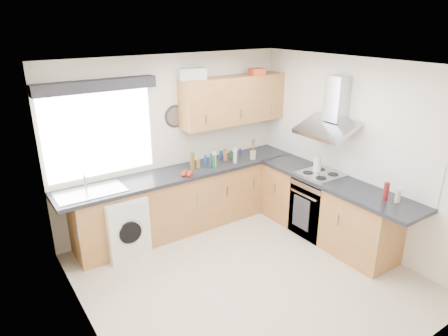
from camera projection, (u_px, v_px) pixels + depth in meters
ground_plane at (246, 277)px, 4.85m from camera, size 3.60×3.60×0.00m
ceiling at (251, 66)px, 3.96m from camera, size 3.60×3.60×0.02m
wall_back at (173, 143)px, 5.80m from camera, size 3.60×0.02×2.50m
wall_front at (394, 258)px, 3.01m from camera, size 3.60×0.02×2.50m
wall_left at (84, 227)px, 3.46m from camera, size 0.02×3.60×2.50m
wall_right at (355, 153)px, 5.35m from camera, size 0.02×3.60×2.50m
window at (100, 134)px, 5.13m from camera, size 1.40×0.02×1.10m
window_blind at (96, 86)px, 4.84m from camera, size 1.50×0.18×0.14m
splashback at (336, 152)px, 5.60m from camera, size 0.01×3.00×0.54m
base_cab_back at (179, 203)px, 5.81m from camera, size 3.00×0.58×0.86m
base_cab_corner at (264, 179)px, 6.64m from camera, size 0.60×0.60×0.86m
base_cab_right at (326, 209)px, 5.61m from camera, size 0.58×2.10×0.86m
worktop_back at (184, 172)px, 5.69m from camera, size 3.60×0.62×0.05m
worktop_right at (337, 183)px, 5.32m from camera, size 0.62×2.42×0.05m
sink at (90, 189)px, 4.97m from camera, size 0.84×0.46×0.10m
oven at (318, 206)px, 5.72m from camera, size 0.56×0.58×0.85m
hob_plate at (320, 174)px, 5.54m from camera, size 0.52×0.52×0.01m
extractor_hood at (331, 113)px, 5.29m from camera, size 0.52×0.78×0.66m
upper_cabinets at (234, 100)px, 5.97m from camera, size 1.70×0.35×0.70m
washing_machine at (122, 224)px, 5.26m from camera, size 0.58×0.56×0.81m
wall_clock at (176, 116)px, 5.67m from camera, size 0.33×0.04×0.33m
casserole at (192, 73)px, 5.55m from camera, size 0.43×0.36×0.15m
storage_box at (257, 72)px, 5.93m from camera, size 0.24×0.21×0.10m
utensil_pot at (253, 155)px, 6.14m from camera, size 0.10×0.10×0.13m
kitchen_roll at (317, 164)px, 5.60m from camera, size 0.13×0.13×0.23m
tomato_cluster at (187, 174)px, 5.49m from camera, size 0.17×0.17×0.07m
jar_0 at (214, 162)px, 5.75m from camera, size 0.04×0.04×0.19m
jar_1 at (235, 155)px, 5.95m from camera, size 0.06×0.06×0.24m
jar_2 at (192, 161)px, 5.70m from camera, size 0.06×0.06×0.25m
jar_3 at (192, 159)px, 5.84m from camera, size 0.06×0.06×0.19m
jar_4 at (221, 154)px, 6.21m from camera, size 0.05×0.05×0.10m
jar_5 at (225, 155)px, 6.07m from camera, size 0.07×0.07×0.17m
jar_6 at (214, 159)px, 5.80m from camera, size 0.06×0.06×0.23m
jar_7 at (206, 160)px, 5.90m from camera, size 0.05×0.05×0.14m
jar_8 at (198, 164)px, 5.77m from camera, size 0.06×0.06×0.12m
jar_9 at (240, 152)px, 6.35m from camera, size 0.04×0.04×0.09m
jar_10 at (211, 160)px, 5.79m from camera, size 0.05×0.05×0.20m
jar_11 at (231, 154)px, 6.22m from camera, size 0.05×0.05×0.11m
bottle_0 at (386, 191)px, 4.73m from camera, size 0.06×0.06×0.23m
bottle_1 at (398, 196)px, 4.69m from camera, size 0.06×0.06×0.16m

